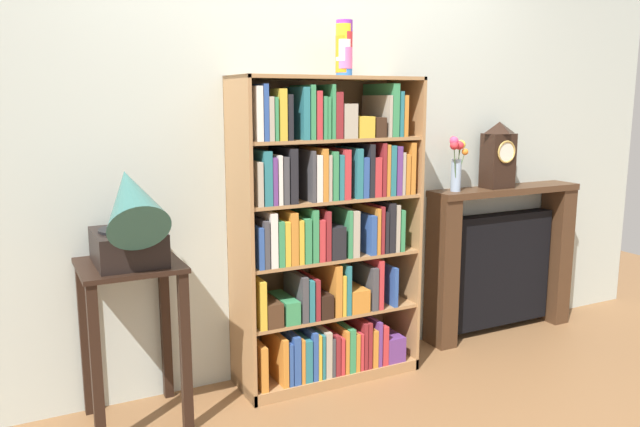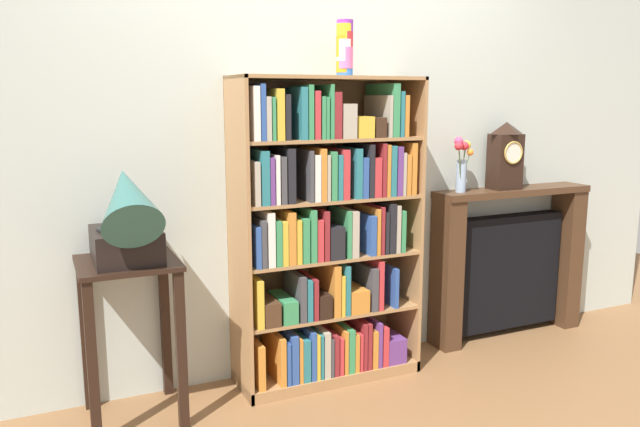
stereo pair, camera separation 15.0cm
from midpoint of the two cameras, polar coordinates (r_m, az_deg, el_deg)
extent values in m
cube|color=brown|center=(3.53, -0.11, -14.98)|extent=(7.88, 6.40, 0.02)
cube|color=beige|center=(3.51, -0.24, 7.12)|extent=(4.88, 0.08, 2.60)
cube|color=#A87A4C|center=(3.14, -8.60, -2.52)|extent=(0.02, 0.35, 1.61)
cube|color=#A87A4C|center=(3.56, 6.30, -0.94)|extent=(0.02, 0.35, 1.61)
cube|color=brown|center=(3.47, -1.94, -1.16)|extent=(0.98, 0.01, 1.61)
cube|color=#A87A4C|center=(3.25, -0.71, 12.17)|extent=(0.98, 0.35, 0.02)
cube|color=#A87A4C|center=(3.57, -0.65, -13.95)|extent=(0.98, 0.35, 0.06)
cube|color=orange|center=(3.33, -7.19, -13.16)|extent=(0.04, 0.27, 0.23)
cube|color=orange|center=(3.37, -5.42, -12.60)|extent=(0.03, 0.30, 0.25)
cube|color=#2D519E|center=(3.39, -4.94, -12.72)|extent=(0.02, 0.30, 0.23)
cube|color=#2D519E|center=(3.39, -4.37, -12.40)|extent=(0.04, 0.29, 0.26)
cube|color=orange|center=(3.40, -3.81, -12.50)|extent=(0.02, 0.28, 0.24)
cube|color=teal|center=(3.41, -3.22, -12.58)|extent=(0.04, 0.26, 0.22)
cube|color=#2D519E|center=(3.41, -2.60, -12.20)|extent=(0.03, 0.25, 0.26)
cube|color=gold|center=(3.45, -2.37, -12.13)|extent=(0.02, 0.30, 0.24)
cube|color=teal|center=(3.44, -1.88, -12.22)|extent=(0.02, 0.26, 0.24)
cube|color=#B2A893|center=(3.46, -1.56, -11.96)|extent=(0.03, 0.30, 0.25)
cube|color=#424247|center=(3.48, -1.12, -12.17)|extent=(0.02, 0.29, 0.21)
cube|color=maroon|center=(3.46, -0.52, -12.17)|extent=(0.03, 0.24, 0.22)
cube|color=#C63338|center=(3.50, -0.29, -12.09)|extent=(0.02, 0.29, 0.20)
cube|color=orange|center=(3.52, 0.05, -11.71)|extent=(0.02, 0.31, 0.24)
cube|color=#388E56|center=(3.52, 0.56, -11.62)|extent=(0.03, 0.30, 0.24)
cube|color=orange|center=(3.52, 1.23, -11.90)|extent=(0.02, 0.25, 0.21)
cube|color=#C63338|center=(3.54, 1.52, -11.77)|extent=(0.02, 0.27, 0.21)
cube|color=maroon|center=(3.55, 1.78, -11.27)|extent=(0.02, 0.29, 0.26)
cube|color=maroon|center=(3.57, 2.09, -11.15)|extent=(0.02, 0.31, 0.26)
cube|color=orange|center=(3.58, 2.71, -11.51)|extent=(0.03, 0.27, 0.21)
cube|color=#663884|center=(3.59, 3.12, -11.10)|extent=(0.02, 0.28, 0.25)
cube|color=#C63338|center=(3.61, 3.63, -11.24)|extent=(0.03, 0.27, 0.22)
cube|color=#663884|center=(3.66, 4.64, -11.61)|extent=(0.11, 0.28, 0.14)
cube|color=#A87A4C|center=(3.44, -0.67, -8.71)|extent=(0.95, 0.33, 0.02)
cube|color=gold|center=(3.22, -7.39, -7.70)|extent=(0.03, 0.28, 0.24)
cube|color=#472D1C|center=(3.24, -6.22, -8.65)|extent=(0.08, 0.25, 0.12)
cube|color=#388E56|center=(3.27, -4.62, -8.48)|extent=(0.08, 0.25, 0.12)
cube|color=#424247|center=(3.28, -3.53, -7.35)|extent=(0.03, 0.24, 0.24)
cube|color=teal|center=(3.32, -3.13, -7.32)|extent=(0.03, 0.30, 0.21)
cube|color=maroon|center=(3.31, -2.38, -7.38)|extent=(0.02, 0.24, 0.22)
cube|color=black|center=(3.36, -1.64, -7.91)|extent=(0.07, 0.27, 0.12)
cube|color=orange|center=(3.38, -0.77, -6.48)|extent=(0.04, 0.31, 0.27)
cube|color=gold|center=(3.39, -0.18, -6.90)|extent=(0.02, 0.28, 0.22)
cube|color=teal|center=(3.39, 0.29, -6.48)|extent=(0.03, 0.27, 0.27)
cube|color=orange|center=(3.43, 1.51, -7.53)|extent=(0.11, 0.24, 0.12)
cube|color=#424247|center=(3.45, 2.80, -6.45)|extent=(0.04, 0.24, 0.23)
cube|color=#C63338|center=(3.48, 3.25, -6.03)|extent=(0.03, 0.26, 0.27)
cube|color=#2D519E|center=(3.53, 4.53, -6.20)|extent=(0.02, 0.27, 0.22)
cube|color=#A87A4C|center=(3.35, -0.68, -3.75)|extent=(0.95, 0.33, 0.02)
cube|color=#2D519E|center=(3.14, -7.58, -2.74)|extent=(0.02, 0.28, 0.20)
cube|color=#424247|center=(3.14, -7.10, -2.42)|extent=(0.03, 0.28, 0.23)
cube|color=white|center=(3.16, -6.50, -2.03)|extent=(0.04, 0.29, 0.27)
cube|color=#388E56|center=(3.18, -5.84, -2.34)|extent=(0.03, 0.29, 0.23)
cube|color=gold|center=(3.16, -5.12, -2.43)|extent=(0.03, 0.24, 0.22)
cube|color=orange|center=(3.17, -4.51, -2.00)|extent=(0.04, 0.24, 0.26)
cube|color=gold|center=(3.20, -3.94, -2.26)|extent=(0.03, 0.25, 0.22)
cube|color=#388E56|center=(3.22, -3.45, -2.10)|extent=(0.04, 0.28, 0.23)
cube|color=#388E56|center=(3.23, -2.76, -1.70)|extent=(0.03, 0.28, 0.27)
cube|color=#C63338|center=(3.27, -2.28, -2.04)|extent=(0.03, 0.30, 0.21)
cube|color=maroon|center=(3.27, -1.66, -1.66)|extent=(0.03, 0.29, 0.25)
cube|color=black|center=(3.30, -0.71, -2.30)|extent=(0.08, 0.28, 0.17)
cube|color=#388E56|center=(3.31, 0.49, -1.59)|extent=(0.02, 0.25, 0.25)
cube|color=#B2A893|center=(3.34, 0.84, -1.51)|extent=(0.04, 0.29, 0.24)
cube|color=#2D519E|center=(3.40, 2.37, -1.59)|extent=(0.03, 0.30, 0.21)
cube|color=orange|center=(3.40, 2.94, -1.30)|extent=(0.02, 0.27, 0.24)
cube|color=maroon|center=(3.42, 3.15, -1.13)|extent=(0.02, 0.30, 0.25)
cube|color=black|center=(3.44, 3.54, -1.35)|extent=(0.02, 0.30, 0.22)
cube|color=black|center=(3.44, 4.13, -0.98)|extent=(0.04, 0.28, 0.27)
cube|color=#B2A893|center=(3.46, 4.62, -1.02)|extent=(0.02, 0.28, 0.25)
cube|color=#388E56|center=(3.48, 5.07, -1.22)|extent=(0.02, 0.27, 0.22)
cube|color=#A87A4C|center=(3.29, -0.69, 1.43)|extent=(0.95, 0.33, 0.02)
cube|color=#B2A893|center=(3.08, -7.70, 2.87)|extent=(0.03, 0.28, 0.21)
cube|color=teal|center=(3.07, -6.90, 3.33)|extent=(0.04, 0.24, 0.26)
cube|color=#663884|center=(3.12, -6.51, 3.15)|extent=(0.02, 0.31, 0.23)
cube|color=white|center=(3.10, -5.82, 3.20)|extent=(0.02, 0.24, 0.24)
cube|color=#424247|center=(3.14, -5.51, 3.23)|extent=(0.03, 0.30, 0.23)
cube|color=black|center=(3.14, -4.73, 3.58)|extent=(0.04, 0.28, 0.27)
cube|color=#424247|center=(3.19, -3.07, 3.59)|extent=(0.02, 0.30, 0.25)
cube|color=white|center=(3.20, -2.50, 3.41)|extent=(0.03, 0.29, 0.23)
cube|color=orange|center=(3.21, -1.95, 3.71)|extent=(0.03, 0.28, 0.26)
cube|color=#B2A893|center=(3.21, -1.47, 3.44)|extent=(0.02, 0.27, 0.23)
cube|color=#388E56|center=(3.21, -0.85, 3.58)|extent=(0.03, 0.24, 0.25)
cube|color=teal|center=(3.24, -0.47, 3.48)|extent=(0.03, 0.27, 0.23)
cube|color=#C63338|center=(3.27, -0.06, 3.77)|extent=(0.04, 0.30, 0.25)
cube|color=teal|center=(3.28, 1.31, 3.79)|extent=(0.04, 0.24, 0.25)
cube|color=#2D519E|center=(3.30, 1.89, 3.43)|extent=(0.03, 0.24, 0.21)
cube|color=black|center=(3.34, 2.15, 4.09)|extent=(0.03, 0.31, 0.27)
cube|color=#C63338|center=(3.33, 2.96, 3.47)|extent=(0.04, 0.24, 0.21)
cube|color=maroon|center=(3.35, 3.50, 4.12)|extent=(0.02, 0.25, 0.28)
cube|color=orange|center=(3.38, 3.71, 4.11)|extent=(0.02, 0.28, 0.27)
cube|color=teal|center=(3.40, 4.09, 4.09)|extent=(0.03, 0.30, 0.26)
cube|color=#663884|center=(3.40, 4.90, 4.02)|extent=(0.03, 0.24, 0.26)
cube|color=#B2A893|center=(3.43, 5.03, 3.82)|extent=(0.02, 0.29, 0.23)
cube|color=orange|center=(3.45, 5.43, 3.74)|extent=(0.02, 0.29, 0.21)
cube|color=orange|center=(3.44, 6.10, 4.23)|extent=(0.03, 0.24, 0.27)
cube|color=#A87A4C|center=(3.25, -0.70, 6.77)|extent=(0.95, 0.33, 0.02)
cube|color=white|center=(3.04, -7.69, 8.97)|extent=(0.03, 0.24, 0.25)
cube|color=#2D519E|center=(3.08, -7.35, 9.09)|extent=(0.02, 0.31, 0.26)
cube|color=#B2A893|center=(3.06, -6.67, 8.56)|extent=(0.02, 0.24, 0.21)
cube|color=#388E56|center=(3.07, -6.25, 8.55)|extent=(0.02, 0.25, 0.20)
cube|color=gold|center=(3.10, -5.76, 8.93)|extent=(0.04, 0.29, 0.24)
cube|color=black|center=(3.11, -5.10, 8.71)|extent=(0.03, 0.28, 0.22)
cube|color=teal|center=(3.12, -3.52, 9.06)|extent=(0.03, 0.24, 0.25)
cube|color=#388E56|center=(3.14, -2.98, 9.16)|extent=(0.03, 0.25, 0.26)
cube|color=#C63338|center=(3.17, -2.51, 8.93)|extent=(0.03, 0.28, 0.23)
cube|color=#388E56|center=(3.17, -1.87, 8.70)|extent=(0.02, 0.25, 0.21)
cube|color=#388E56|center=(3.20, -1.70, 8.69)|extent=(0.02, 0.29, 0.20)
cube|color=#388E56|center=(3.21, -1.27, 9.23)|extent=(0.02, 0.28, 0.26)
cube|color=maroon|center=(3.21, -0.69, 8.91)|extent=(0.04, 0.27, 0.23)
cube|color=#B2A893|center=(3.22, 0.60, 8.40)|extent=(0.08, 0.21, 0.17)
cube|color=gold|center=(3.29, 1.81, 7.89)|extent=(0.09, 0.27, 0.11)
cube|color=#382316|center=(3.31, 3.23, 7.85)|extent=(0.06, 0.23, 0.10)
cube|color=#B2A893|center=(3.36, 3.86, 8.82)|extent=(0.02, 0.28, 0.21)
cube|color=#388E56|center=(3.39, 4.23, 9.34)|extent=(0.04, 0.30, 0.27)
cube|color=teal|center=(3.39, 4.97, 8.99)|extent=(0.02, 0.26, 0.23)
cube|color=orange|center=(3.41, 5.26, 8.83)|extent=(0.02, 0.28, 0.21)
cylinder|color=blue|center=(3.29, 0.86, 13.22)|extent=(0.08, 0.08, 0.11)
cylinder|color=orange|center=(3.29, 0.81, 13.56)|extent=(0.08, 0.08, 0.11)
cylinder|color=pink|center=(3.29, 0.86, 13.89)|extent=(0.08, 0.08, 0.11)
cylinder|color=pink|center=(3.29, 0.86, 14.22)|extent=(0.08, 0.08, 0.11)
cylinder|color=white|center=(3.29, 0.83, 14.56)|extent=(0.08, 0.08, 0.11)
cylinder|color=orange|center=(3.30, 0.81, 14.89)|extent=(0.08, 0.08, 0.11)
cylinder|color=red|center=(3.30, 0.86, 15.22)|extent=(0.08, 0.08, 0.11)
cylinder|color=orange|center=(3.30, 0.85, 15.55)|extent=(0.08, 0.08, 0.11)
cylinder|color=yellow|center=(3.30, 0.83, 15.88)|extent=(0.08, 0.08, 0.11)
cylinder|color=purple|center=(3.30, 0.87, 16.21)|extent=(0.08, 0.08, 0.11)
cube|color=black|center=(2.99, -18.27, -4.48)|extent=(0.45, 0.44, 0.02)
cube|color=black|center=(2.92, -21.03, -13.06)|extent=(0.04, 0.04, 0.75)
cube|color=black|center=(2.97, -13.53, -12.19)|extent=(0.04, 0.04, 0.75)
cube|color=black|center=(3.27, -21.76, -10.56)|extent=(0.04, 0.04, 0.75)
cube|color=black|center=(3.31, -15.09, -9.85)|extent=(0.04, 0.04, 0.75)
cube|color=black|center=(2.97, -18.36, -2.89)|extent=(0.29, 0.36, 0.15)
cylinder|color=black|center=(2.96, -18.45, -1.37)|extent=(0.25, 0.25, 0.01)
cylinder|color=#2D605B|center=(2.90, -18.31, -1.10)|extent=(0.03, 0.03, 0.06)
cone|color=#2D605B|center=(2.79, -18.19, 1.25)|extent=(0.26, 0.44, 0.42)
cube|color=#472D1C|center=(4.09, 15.46, 2.05)|extent=(1.07, 0.21, 0.04)
cube|color=#472D1C|center=(3.89, 9.91, -5.33)|extent=(0.12, 0.19, 0.91)
cube|color=#472D1C|center=(4.51, 19.65, -3.59)|extent=(0.12, 0.19, 0.91)
cube|color=black|center=(4.22, 14.82, -4.91)|extent=(0.79, 0.11, 0.73)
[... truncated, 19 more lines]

